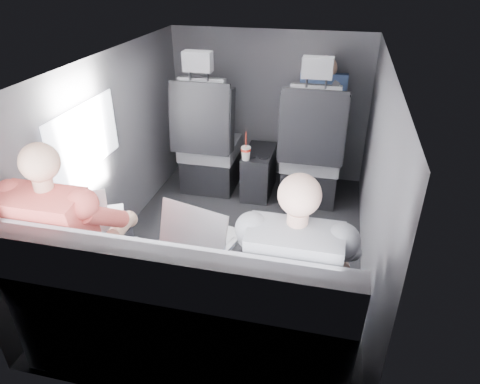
% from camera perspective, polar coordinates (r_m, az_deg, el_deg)
% --- Properties ---
extents(floor, '(2.60, 2.60, 0.00)m').
position_cam_1_polar(floor, '(3.19, -0.62, -7.42)').
color(floor, black).
rests_on(floor, ground).
extents(ceiling, '(2.60, 2.60, 0.00)m').
position_cam_1_polar(ceiling, '(2.62, -0.78, 17.07)').
color(ceiling, '#B2B2AD').
rests_on(ceiling, panel_back).
extents(panel_left, '(0.02, 2.60, 1.35)m').
position_cam_1_polar(panel_left, '(3.16, -16.80, 5.07)').
color(panel_left, '#56565B').
rests_on(panel_left, floor).
extents(panel_right, '(0.02, 2.60, 1.35)m').
position_cam_1_polar(panel_right, '(2.78, 17.62, 1.62)').
color(panel_right, '#56565B').
rests_on(panel_right, floor).
extents(panel_front, '(1.80, 0.02, 1.35)m').
position_cam_1_polar(panel_front, '(4.03, 3.84, 11.36)').
color(panel_front, '#56565B').
rests_on(panel_front, floor).
extents(panel_back, '(1.80, 0.02, 1.35)m').
position_cam_1_polar(panel_back, '(1.81, -10.90, -13.90)').
color(panel_back, '#56565B').
rests_on(panel_back, floor).
extents(side_window, '(0.02, 0.75, 0.42)m').
position_cam_1_polar(side_window, '(2.83, -19.94, 6.73)').
color(side_window, white).
rests_on(side_window, panel_left).
extents(seatbelt, '(0.35, 0.11, 0.59)m').
position_cam_1_polar(seatbelt, '(3.35, 9.73, 9.54)').
color(seatbelt, black).
rests_on(seatbelt, front_seat_right).
extents(front_seat_left, '(0.52, 0.58, 1.26)m').
position_cam_1_polar(front_seat_left, '(3.80, -4.24, 5.82)').
color(front_seat_left, black).
rests_on(front_seat_left, floor).
extents(front_seat_right, '(0.52, 0.58, 1.26)m').
position_cam_1_polar(front_seat_right, '(3.65, 9.44, 4.49)').
color(front_seat_right, black).
rests_on(front_seat_right, floor).
extents(center_console, '(0.24, 0.48, 0.41)m').
position_cam_1_polar(center_console, '(3.82, 2.52, 2.70)').
color(center_console, black).
rests_on(center_console, floor).
extents(rear_bench, '(1.60, 0.57, 0.92)m').
position_cam_1_polar(rear_bench, '(2.22, -7.51, -16.84)').
color(rear_bench, '#5E5E63').
rests_on(rear_bench, floor).
extents(soda_cup, '(0.08, 0.08, 0.25)m').
position_cam_1_polar(soda_cup, '(3.55, 0.79, 5.26)').
color(soda_cup, white).
rests_on(soda_cup, center_console).
extents(laptop_white, '(0.40, 0.43, 0.24)m').
position_cam_1_polar(laptop_white, '(2.50, -19.61, -3.14)').
color(laptop_white, white).
rests_on(laptop_white, passenger_rear_left).
extents(laptop_silver, '(0.43, 0.42, 0.26)m').
position_cam_1_polar(laptop_silver, '(2.22, -5.38, -5.55)').
color(laptop_silver, silver).
rests_on(laptop_silver, rear_bench).
extents(laptop_black, '(0.34, 0.32, 0.23)m').
position_cam_1_polar(laptop_black, '(2.11, 9.02, -8.22)').
color(laptop_black, black).
rests_on(laptop_black, passenger_rear_right).
extents(passenger_rear_left, '(0.49, 0.61, 1.20)m').
position_cam_1_polar(passenger_rear_left, '(2.33, -21.17, -6.37)').
color(passenger_rear_left, '#38383D').
rests_on(passenger_rear_left, rear_bench).
extents(passenger_rear_right, '(0.48, 0.60, 1.19)m').
position_cam_1_polar(passenger_rear_right, '(1.99, 7.33, -11.25)').
color(passenger_rear_right, navy).
rests_on(passenger_rear_right, rear_bench).
extents(passenger_front_right, '(0.38, 0.38, 0.76)m').
position_cam_1_polar(passenger_front_right, '(3.77, 10.80, 10.78)').
color(passenger_front_right, navy).
rests_on(passenger_front_right, front_seat_right).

